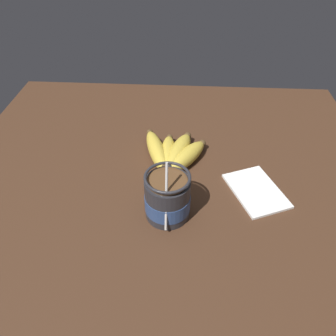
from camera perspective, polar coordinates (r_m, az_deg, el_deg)
table at (r=76.37cm, az=-0.52°, el=-4.79°), size 105.29×105.29×3.20cm
coffee_mug at (r=67.05cm, az=-0.09°, el=-5.15°), size 14.39×9.46×15.57cm
banana_bunch at (r=82.35cm, az=0.81°, el=2.60°), size 18.87×17.89×4.47cm
napkin at (r=77.42cm, az=15.08°, el=-3.84°), size 17.26×14.91×0.60cm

